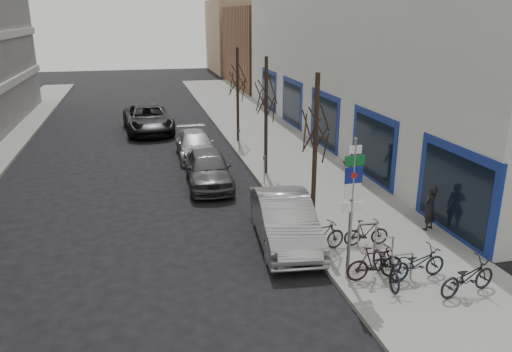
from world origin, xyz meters
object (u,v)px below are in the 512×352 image
bike_near_left (387,262)px  parked_car_mid (208,168)px  bike_far_inner (366,232)px  highway_sign_pole (352,201)px  tree_mid (266,88)px  meter_mid (264,167)px  bike_near_right (375,262)px  tree_far (237,73)px  bike_rack (383,247)px  pedestrian_far (351,164)px  meter_front (305,214)px  bike_far_curb (468,274)px  meter_back (239,138)px  tree_near (316,116)px  bike_mid_curb (418,261)px  bike_mid_inner (322,237)px  lane_car (148,119)px  pedestrian_near (430,208)px  parked_car_back (196,145)px  parked_car_front (285,220)px

bike_near_left → parked_car_mid: (-3.56, 9.71, 0.07)m
bike_far_inner → highway_sign_pole: bearing=147.6°
highway_sign_pole → tree_mid: (0.20, 10.01, 1.65)m
meter_mid → bike_near_right: bearing=-83.9°
tree_far → parked_car_mid: size_ratio=1.17×
parked_car_mid → meter_mid: bearing=-15.4°
bike_rack → pedestrian_far: 7.67m
bike_rack → meter_front: (-1.65, 2.40, 0.26)m
bike_far_curb → meter_back: bearing=-0.7°
bike_near_right → tree_mid: bearing=2.6°
highway_sign_pole → pedestrian_far: highway_sign_pole is taller
tree_near → bike_rack: bearing=-67.5°
bike_mid_curb → tree_far: bearing=-0.4°
meter_back → bike_far_curb: size_ratio=0.69×
bike_mid_inner → bike_far_inner: size_ratio=1.14×
meter_mid → bike_far_inner: (1.66, -6.72, -0.32)m
meter_mid → lane_car: (-4.60, 12.23, -0.07)m
meter_back → lane_car: size_ratio=0.21×
meter_mid → meter_back: size_ratio=1.00×
tree_far → bike_near_left: 17.30m
bike_near_left → bike_near_right: bearing=153.1°
bike_near_left → bike_far_inner: size_ratio=1.28×
bike_far_inner → bike_mid_curb: bearing=-162.6°
tree_far → pedestrian_near: bearing=-74.7°
tree_far → bike_mid_inner: 15.22m
tree_far → bike_near_right: tree_far is taller
highway_sign_pole → bike_rack: size_ratio=1.86×
meter_mid → parked_car_mid: (-2.35, 0.76, -0.11)m
meter_front → bike_far_inner: 2.08m
parked_car_back → pedestrian_far: bearing=-44.2°
bike_far_inner → bike_near_right: bearing=166.6°
bike_mid_curb → bike_mid_inner: size_ratio=1.06×
bike_near_left → meter_back: bearing=100.8°
meter_back → parked_car_back: bearing=179.5°
tree_mid → meter_front: tree_mid is taller
bike_near_left → highway_sign_pole: bearing=161.6°
parked_car_front → bike_far_inner: bearing=-18.8°
parked_car_front → pedestrian_far: bearing=53.4°
bike_near_right → bike_far_inner: size_ratio=1.15×
bike_near_right → bike_far_curb: size_ratio=0.92×
parked_car_front → lane_car: size_ratio=0.81×
meter_mid → parked_car_front: (-0.75, -5.63, -0.10)m
bike_rack → tree_near: (-1.20, 2.90, 3.44)m
bike_near_left → pedestrian_near: 4.23m
tree_mid → bike_near_right: tree_mid is taller
bike_far_inner → bike_far_curb: bearing=-152.4°
pedestrian_near → lane_car: bearing=-92.3°
highway_sign_pole → tree_near: bearing=86.7°
tree_far → bike_far_inner: bearing=-85.3°
pedestrian_far → bike_near_left: bearing=89.3°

